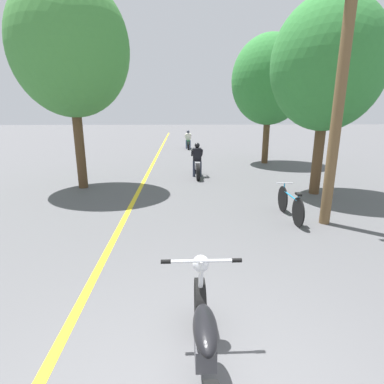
% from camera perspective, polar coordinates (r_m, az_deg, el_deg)
% --- Properties ---
extents(lane_stripe_center, '(0.14, 48.00, 0.01)m').
position_cam_1_polar(lane_stripe_center, '(14.73, -7.80, 4.70)').
color(lane_stripe_center, yellow).
rests_on(lane_stripe_center, ground).
extents(utility_pole, '(1.10, 0.24, 5.53)m').
position_cam_1_polar(utility_pole, '(7.59, 26.19, 15.26)').
color(utility_pole, brown).
rests_on(utility_pole, ground).
extents(roadside_tree_right_near, '(3.39, 3.05, 5.94)m').
position_cam_1_polar(roadside_tree_right_near, '(10.50, 24.46, 21.15)').
color(roadside_tree_right_near, '#513A23').
rests_on(roadside_tree_right_near, ground).
extents(roadside_tree_right_far, '(3.73, 3.36, 6.25)m').
position_cam_1_polar(roadside_tree_right_far, '(16.13, 14.56, 19.86)').
color(roadside_tree_right_far, '#513A23').
rests_on(roadside_tree_right_far, ground).
extents(roadside_tree_left, '(3.75, 3.38, 6.74)m').
position_cam_1_polar(roadside_tree_left, '(11.25, -22.20, 23.98)').
color(roadside_tree_left, '#513A23').
rests_on(roadside_tree_left, ground).
extents(motorcycle_foreground, '(0.90, 2.17, 1.06)m').
position_cam_1_polar(motorcycle_foreground, '(3.31, 2.42, -26.58)').
color(motorcycle_foreground, black).
rests_on(motorcycle_foreground, ground).
extents(motorcycle_rider_lead, '(0.50, 2.07, 1.40)m').
position_cam_1_polar(motorcycle_rider_lead, '(12.44, 0.98, 5.36)').
color(motorcycle_rider_lead, black).
rests_on(motorcycle_rider_lead, ground).
extents(motorcycle_rider_far, '(0.50, 1.94, 1.32)m').
position_cam_1_polar(motorcycle_rider_far, '(22.02, -0.74, 9.57)').
color(motorcycle_rider_far, black).
rests_on(motorcycle_rider_far, ground).
extents(bicycle_parked, '(0.44, 1.79, 0.81)m').
position_cam_1_polar(bicycle_parked, '(7.94, 18.17, -2.21)').
color(bicycle_parked, black).
rests_on(bicycle_parked, ground).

